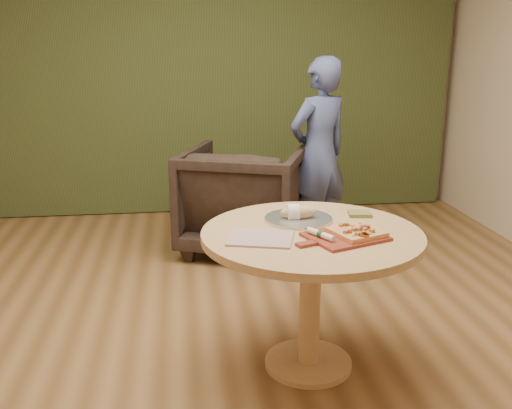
{
  "coord_description": "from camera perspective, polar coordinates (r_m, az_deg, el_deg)",
  "views": [
    {
      "loc": [
        -0.29,
        -2.75,
        1.65
      ],
      "look_at": [
        0.11,
        0.25,
        0.79
      ],
      "focal_mm": 40.0,
      "sensor_mm": 36.0,
      "label": 1
    }
  ],
  "objects": [
    {
      "name": "newspaper",
      "position": [
        2.71,
        0.48,
        -3.38
      ],
      "size": [
        0.36,
        0.32,
        0.01
      ],
      "primitive_type": "cube",
      "rotation": [
        0.0,
        0.0,
        -0.27
      ],
      "color": "beige",
      "rests_on": "pedestal_table"
    },
    {
      "name": "bread_roll",
      "position": [
        2.99,
        4.1,
        -0.79
      ],
      "size": [
        0.19,
        0.09,
        0.09
      ],
      "color": "tan",
      "rests_on": "serving_tray"
    },
    {
      "name": "cutlery_roll",
      "position": [
        2.7,
        6.49,
        -2.98
      ],
      "size": [
        0.12,
        0.18,
        0.03
      ],
      "rotation": [
        0.0,
        0.0,
        0.51
      ],
      "color": "silver",
      "rests_on": "pizza_paddle"
    },
    {
      "name": "armchair",
      "position": [
        4.62,
        -1.21,
        1.09
      ],
      "size": [
        1.16,
        1.13,
        0.94
      ],
      "primitive_type": "imported",
      "rotation": [
        0.0,
        0.0,
        2.78
      ],
      "color": "black",
      "rests_on": "ground"
    },
    {
      "name": "curtain",
      "position": [
        5.67,
        -4.74,
        13.29
      ],
      "size": [
        4.8,
        0.14,
        2.78
      ],
      "primitive_type": "cube",
      "color": "#2F3A1A",
      "rests_on": "ground"
    },
    {
      "name": "green_packet",
      "position": [
        3.13,
        10.32,
        -0.92
      ],
      "size": [
        0.13,
        0.12,
        0.02
      ],
      "primitive_type": "cube",
      "rotation": [
        0.0,
        0.0,
        -0.16
      ],
      "color": "#535A28",
      "rests_on": "pedestal_table"
    },
    {
      "name": "room_shell",
      "position": [
        2.78,
        -1.59,
        10.72
      ],
      "size": [
        5.04,
        6.04,
        2.84
      ],
      "color": "olive",
      "rests_on": "ground"
    },
    {
      "name": "flatbread_pizza",
      "position": [
        2.77,
        10.01,
        -2.72
      ],
      "size": [
        0.28,
        0.28,
        0.04
      ],
      "rotation": [
        0.0,
        0.0,
        0.36
      ],
      "color": "#E39D58",
      "rests_on": "pizza_paddle"
    },
    {
      "name": "serving_tray",
      "position": [
        3.0,
        4.25,
        -1.44
      ],
      "size": [
        0.36,
        0.36,
        0.02
      ],
      "color": "silver",
      "rests_on": "pedestal_table"
    },
    {
      "name": "pizza_paddle",
      "position": [
        2.75,
        8.75,
        -3.24
      ],
      "size": [
        0.47,
        0.39,
        0.01
      ],
      "rotation": [
        0.0,
        0.0,
        0.36
      ],
      "color": "maroon",
      "rests_on": "pedestal_table"
    },
    {
      "name": "pedestal_table",
      "position": [
        2.89,
        5.53,
        -5.31
      ],
      "size": [
        1.1,
        1.1,
        0.75
      ],
      "rotation": [
        0.0,
        0.0,
        0.12
      ],
      "color": "tan",
      "rests_on": "ground"
    },
    {
      "name": "person_standing",
      "position": [
        4.71,
        6.3,
        5.09
      ],
      "size": [
        0.67,
        0.58,
        1.55
      ],
      "primitive_type": "imported",
      "rotation": [
        0.0,
        0.0,
        3.6
      ],
      "color": "#465387",
      "rests_on": "ground"
    }
  ]
}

